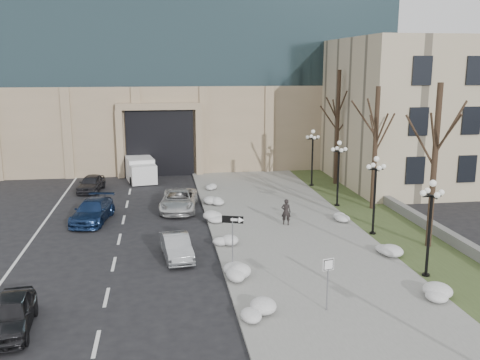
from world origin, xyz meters
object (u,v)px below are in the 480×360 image
Objects in this scene: keep_sign at (328,273)px; lamppost_d at (313,150)px; box_truck at (139,168)px; car_b at (177,247)px; lamppost_a at (430,215)px; car_e at (91,183)px; car_d at (179,200)px; lamppost_b at (375,185)px; car_c at (93,211)px; one_way_sign at (236,227)px; car_a at (10,314)px; pedestrian at (286,212)px; lamppost_c at (339,165)px.

keep_sign is 23.11m from lamppost_d.
keep_sign reaches higher than box_truck.
lamppost_a is (11.61, -4.40, 2.45)m from car_b.
car_e is 1.68× the size of keep_sign.
keep_sign is 6.58m from lamppost_a.
car_d is 17.51m from keep_sign.
car_c is at bearing 162.22° from lamppost_b.
one_way_sign is at bearing -86.96° from box_truck.
lamppost_b is at bearing 46.91° from one_way_sign.
box_truck is (-2.57, 20.33, 0.33)m from car_b.
lamppost_b reaches higher than keep_sign.
lamppost_a reaches higher than box_truck.
car_a is 10.34m from one_way_sign.
car_c is 1.69× the size of one_way_sign.
lamppost_d reaches higher than box_truck.
car_b is at bearing -45.97° from car_c.
car_c is 5.91m from car_d.
car_c is 12.37m from pedestrian.
car_c is 20.62m from lamppost_a.
lamppost_d reaches higher than keep_sign.
car_e is at bearing 84.80° from car_a.
car_a is at bearing 59.46° from pedestrian.
one_way_sign is at bearing -50.23° from car_b.
keep_sign is at bearing -110.05° from lamppost_c.
pedestrian is at bearing 36.23° from car_a.
lamppost_c is (18.08, 15.54, 2.39)m from car_a.
lamppost_b is at bearing -8.13° from car_c.
car_e is 0.82× the size of lamppost_a.
lamppost_d is at bearing 90.00° from lamppost_b.
pedestrian is at bearing -3.58° from car_c.
one_way_sign is (8.97, -18.70, 1.73)m from car_e.
car_a is at bearing -85.79° from car_c.
pedestrian is at bearing 26.86° from car_b.
lamppost_d is (16.71, 7.64, 2.36)m from car_c.
lamppost_a is at bearing -70.23° from box_truck.
lamppost_a is at bearing -40.38° from car_e.
car_e is (-1.10, 8.62, -0.04)m from car_c.
car_a is at bearing 165.89° from keep_sign.
one_way_sign is at bearing -116.51° from lamppost_d.
keep_sign is at bearing -65.45° from car_d.
lamppost_b is (11.13, -7.30, 2.36)m from car_d.
one_way_sign is (2.29, -12.02, 1.68)m from car_d.
car_d is (6.95, 16.34, 0.03)m from car_a.
lamppost_b reaches higher than car_c.
car_c is 8.69m from car_e.
car_a is 14.46m from car_c.
car_b is 0.80× the size of lamppost_c.
box_truck is at bearing 159.75° from lamppost_d.
car_b is at bearing 155.40° from one_way_sign.
lamppost_d is at bearing 62.78° from keep_sign.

